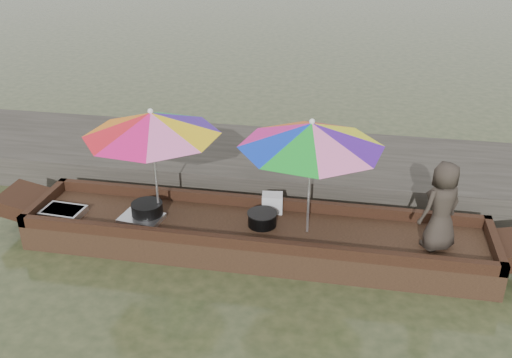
% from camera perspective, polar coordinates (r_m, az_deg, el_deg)
% --- Properties ---
extents(water, '(80.00, 80.00, 0.00)m').
position_cam_1_polar(water, '(7.75, -0.14, -6.98)').
color(water, '#2C361E').
rests_on(water, ground).
extents(dock, '(22.00, 2.20, 0.50)m').
position_cam_1_polar(dock, '(9.54, 2.33, 1.38)').
color(dock, '#2D2B26').
rests_on(dock, ground).
extents(boat_hull, '(6.13, 1.20, 0.35)m').
position_cam_1_polar(boat_hull, '(7.66, -0.14, -5.88)').
color(boat_hull, black).
rests_on(boat_hull, water).
extents(cooking_pot, '(0.42, 0.42, 0.22)m').
position_cam_1_polar(cooking_pot, '(7.85, -10.82, -3.12)').
color(cooking_pot, black).
rests_on(cooking_pot, boat_hull).
extents(tray_crayfish, '(0.58, 0.42, 0.09)m').
position_cam_1_polar(tray_crayfish, '(8.24, -18.72, -3.15)').
color(tray_crayfish, silver).
rests_on(tray_crayfish, boat_hull).
extents(tray_scallop, '(0.60, 0.46, 0.06)m').
position_cam_1_polar(tray_scallop, '(7.84, -11.39, -3.88)').
color(tray_scallop, silver).
rests_on(tray_scallop, boat_hull).
extents(charcoal_grill, '(0.37, 0.37, 0.18)m').
position_cam_1_polar(charcoal_grill, '(7.55, 0.62, -4.06)').
color(charcoal_grill, black).
rests_on(charcoal_grill, boat_hull).
extents(supply_bag, '(0.31, 0.26, 0.26)m').
position_cam_1_polar(supply_bag, '(7.86, 1.64, -2.41)').
color(supply_bag, silver).
rests_on(supply_bag, boat_hull).
extents(vendor, '(0.68, 0.64, 1.16)m').
position_cam_1_polar(vendor, '(7.20, 18.10, -2.60)').
color(vendor, '#2F2922').
rests_on(vendor, boat_hull).
extents(umbrella_bow, '(2.17, 2.17, 1.55)m').
position_cam_1_polar(umbrella_bow, '(7.54, -10.07, 1.34)').
color(umbrella_bow, '#3C14A5').
rests_on(umbrella_bow, boat_hull).
extents(umbrella_stern, '(2.12, 2.12, 1.55)m').
position_cam_1_polar(umbrella_stern, '(7.12, 5.38, 0.10)').
color(umbrella_stern, '#FFF814').
rests_on(umbrella_stern, boat_hull).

